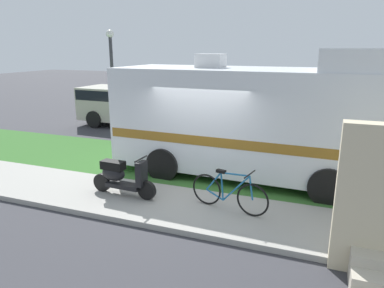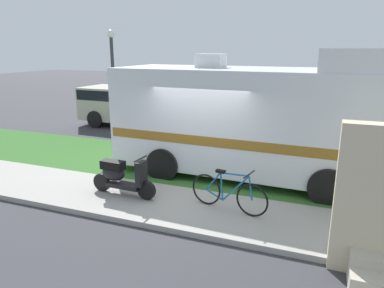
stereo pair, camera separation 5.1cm
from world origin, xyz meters
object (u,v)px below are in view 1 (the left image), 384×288
(motorhome_rv, at_px, (251,119))
(bottle_green, at_px, (374,219))
(bicycle, at_px, (229,193))
(street_lamp_post, at_px, (112,75))
(pickup_truck_near, at_px, (125,105))
(scooter, at_px, (121,176))

(motorhome_rv, xyz_separation_m, bottle_green, (2.89, -2.06, -1.41))
(bicycle, distance_m, street_lamp_post, 7.63)
(motorhome_rv, xyz_separation_m, bicycle, (0.07, -2.47, -1.13))
(bicycle, height_order, pickup_truck_near, pickup_truck_near)
(motorhome_rv, relative_size, street_lamp_post, 1.75)
(pickup_truck_near, bearing_deg, bicycle, -46.44)
(scooter, relative_size, street_lamp_post, 0.41)
(motorhome_rv, distance_m, scooter, 3.72)
(scooter, distance_m, pickup_truck_near, 8.34)
(scooter, height_order, bicycle, scooter)
(bicycle, bearing_deg, bottle_green, 8.19)
(street_lamp_post, bearing_deg, motorhome_rv, -21.02)
(motorhome_rv, height_order, scooter, motorhome_rv)
(scooter, xyz_separation_m, bottle_green, (5.36, 0.50, -0.35))
(scooter, height_order, bottle_green, scooter)
(pickup_truck_near, distance_m, street_lamp_post, 3.08)
(bottle_green, bearing_deg, pickup_truck_near, 145.02)
(bicycle, distance_m, bottle_green, 2.86)
(pickup_truck_near, bearing_deg, motorhome_rv, -34.73)
(street_lamp_post, bearing_deg, bottle_green, -26.38)
(bicycle, bearing_deg, scooter, -177.78)
(scooter, distance_m, street_lamp_post, 6.02)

